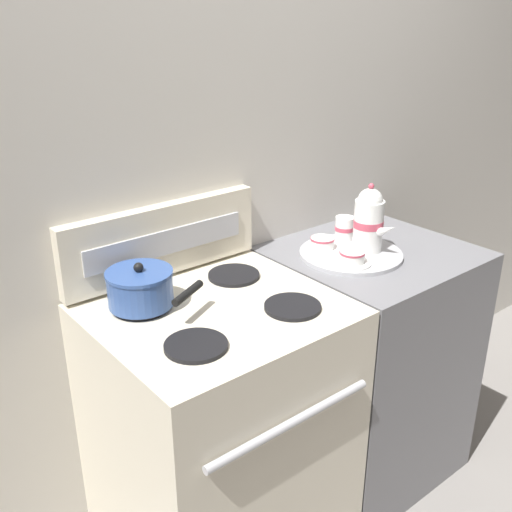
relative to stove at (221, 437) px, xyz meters
name	(u,v)px	position (x,y,z in m)	size (l,w,h in m)	color
ground_plane	(294,498)	(0.33, 0.00, -0.46)	(6.00, 6.00, 0.00)	gray
wall_back	(237,199)	(0.33, 0.33, 0.64)	(6.00, 0.05, 2.20)	beige
stove	(221,437)	(0.00, 0.00, 0.00)	(0.69, 0.64, 0.93)	beige
control_panel	(163,240)	(0.00, 0.28, 0.58)	(0.67, 0.05, 0.22)	beige
side_counter	(365,362)	(0.68, 0.00, 0.00)	(0.65, 0.61, 0.92)	slate
saucepan	(141,288)	(-0.16, 0.14, 0.52)	(0.23, 0.28, 0.13)	#335193
serving_tray	(351,254)	(0.58, 0.02, 0.47)	(0.35, 0.35, 0.01)	#B2B2B7
teapot	(370,220)	(0.64, -0.01, 0.58)	(0.10, 0.16, 0.24)	white
teacup_left	(322,244)	(0.52, 0.10, 0.49)	(0.13, 0.13, 0.04)	white
teacup_right	(352,258)	(0.51, -0.05, 0.49)	(0.13, 0.13, 0.04)	white
creamer_jug	(345,228)	(0.65, 0.12, 0.51)	(0.07, 0.07, 0.08)	white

